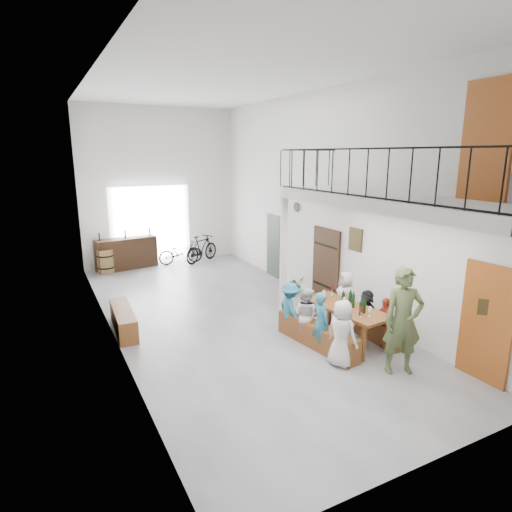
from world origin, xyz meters
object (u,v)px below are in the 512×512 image
serving_counter (127,253)px  bicycle_near (181,252)px  side_bench (123,320)px  tasting_table (345,310)px  bench_inner (317,335)px  oak_barrel (106,261)px  host_standing (403,321)px

serving_counter → bicycle_near: bearing=-15.4°
serving_counter → bicycle_near: 1.88m
side_bench → serving_counter: serving_counter is taller
tasting_table → serving_counter: bearing=104.1°
bench_inner → oak_barrel: 8.44m
tasting_table → bench_inner: (-0.67, 0.07, -0.46)m
oak_barrel → bicycle_near: 2.61m
bench_inner → host_standing: (0.75, -1.55, 0.74)m
tasting_table → serving_counter: 8.72m
bicycle_near → host_standing: bearing=-171.2°
bench_inner → serving_counter: serving_counter is taller
side_bench → bicycle_near: bearing=60.3°
tasting_table → host_standing: (0.08, -1.49, 0.28)m
tasting_table → side_bench: 4.92m
bench_inner → bicycle_near: (-0.39, 7.94, 0.18)m
host_standing → tasting_table: bearing=115.4°
serving_counter → tasting_table: bearing=-79.3°
tasting_table → bicycle_near: size_ratio=1.28×
bench_inner → tasting_table: bearing=-13.1°
bench_inner → oak_barrel: bearing=103.3°
bicycle_near → tasting_table: bearing=-170.5°
bench_inner → serving_counter: size_ratio=1.04×
tasting_table → bicycle_near: 8.07m
bench_inner → host_standing: bearing=-71.9°
serving_counter → bicycle_near: serving_counter is taller
oak_barrel → serving_counter: bearing=19.4°
bench_inner → bicycle_near: bicycle_near is taller
bench_inner → side_bench: 4.32m
side_bench → oak_barrel: (0.39, 5.21, 0.15)m
serving_counter → host_standing: bearing=-81.6°
oak_barrel → side_bench: bearing=-94.3°
tasting_table → oak_barrel: (-3.67, 7.95, -0.31)m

